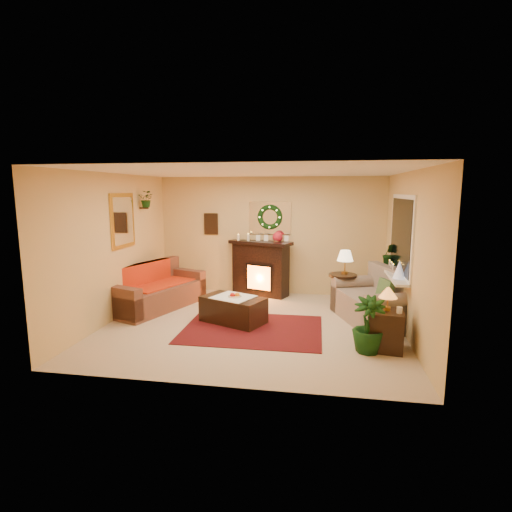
% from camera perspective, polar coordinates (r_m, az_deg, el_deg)
% --- Properties ---
extents(floor, '(5.00, 5.00, 0.00)m').
position_cam_1_polar(floor, '(7.02, -0.48, -9.76)').
color(floor, beige).
rests_on(floor, ground).
extents(ceiling, '(5.00, 5.00, 0.00)m').
position_cam_1_polar(ceiling, '(6.64, -0.51, 11.94)').
color(ceiling, white).
rests_on(ceiling, ground).
extents(wall_back, '(5.00, 5.00, 0.00)m').
position_cam_1_polar(wall_back, '(8.92, 2.02, 2.90)').
color(wall_back, '#EFD88C').
rests_on(wall_back, ground).
extents(wall_front, '(5.00, 5.00, 0.00)m').
position_cam_1_polar(wall_front, '(4.55, -5.42, -3.37)').
color(wall_front, '#EFD88C').
rests_on(wall_front, ground).
extents(wall_left, '(4.50, 4.50, 0.00)m').
position_cam_1_polar(wall_left, '(7.55, -19.52, 1.21)').
color(wall_left, '#EFD88C').
rests_on(wall_left, ground).
extents(wall_right, '(4.50, 4.50, 0.00)m').
position_cam_1_polar(wall_right, '(6.75, 20.91, 0.22)').
color(wall_right, '#EFD88C').
rests_on(wall_right, ground).
extents(area_rug, '(2.31, 1.74, 0.01)m').
position_cam_1_polar(area_rug, '(6.79, -0.52, -10.40)').
color(area_rug, '#511006').
rests_on(area_rug, floor).
extents(sofa, '(1.53, 2.20, 0.87)m').
position_cam_1_polar(sofa, '(8.12, -13.97, -4.24)').
color(sofa, brown).
rests_on(sofa, floor).
extents(red_throw, '(0.86, 1.40, 0.02)m').
position_cam_1_polar(red_throw, '(8.26, -13.97, -3.84)').
color(red_throw, red).
rests_on(red_throw, sofa).
extents(fireplace, '(1.30, 0.81, 1.14)m').
position_cam_1_polar(fireplace, '(8.85, 0.65, -2.05)').
color(fireplace, black).
rests_on(fireplace, floor).
extents(poinsettia, '(0.22, 0.22, 0.22)m').
position_cam_1_polar(poinsettia, '(8.68, 3.11, 2.72)').
color(poinsettia, red).
rests_on(poinsettia, fireplace).
extents(mantel_candle_a, '(0.05, 0.05, 0.16)m').
position_cam_1_polar(mantel_candle_a, '(8.78, -2.53, 2.54)').
color(mantel_candle_a, '#FDF0C9').
rests_on(mantel_candle_a, fireplace).
extents(mantel_candle_b, '(0.06, 0.06, 0.19)m').
position_cam_1_polar(mantel_candle_b, '(8.78, -1.11, 2.54)').
color(mantel_candle_b, '#EDE6CF').
rests_on(mantel_candle_b, fireplace).
extents(mantel_mirror, '(0.92, 0.02, 0.72)m').
position_cam_1_polar(mantel_mirror, '(8.86, 2.01, 5.46)').
color(mantel_mirror, white).
rests_on(mantel_mirror, wall_back).
extents(wreath, '(0.55, 0.11, 0.55)m').
position_cam_1_polar(wreath, '(8.82, 1.98, 5.57)').
color(wreath, '#194719').
rests_on(wreath, wall_back).
extents(wall_art, '(0.32, 0.03, 0.48)m').
position_cam_1_polar(wall_art, '(9.15, -6.43, 4.58)').
color(wall_art, '#381E11').
rests_on(wall_art, wall_back).
extents(gold_mirror, '(0.03, 0.84, 1.00)m').
position_cam_1_polar(gold_mirror, '(7.76, -18.50, 4.81)').
color(gold_mirror, gold).
rests_on(gold_mirror, wall_left).
extents(hanging_plant, '(0.33, 0.28, 0.36)m').
position_cam_1_polar(hanging_plant, '(8.36, -15.32, 6.76)').
color(hanging_plant, '#194719').
rests_on(hanging_plant, wall_left).
extents(loveseat, '(1.44, 1.85, 0.94)m').
position_cam_1_polar(loveseat, '(7.36, 16.34, -5.83)').
color(loveseat, '#7B7158').
rests_on(loveseat, floor).
extents(window_frame, '(0.03, 1.86, 1.36)m').
position_cam_1_polar(window_frame, '(7.25, 20.06, 2.85)').
color(window_frame, white).
rests_on(window_frame, wall_right).
extents(window_glass, '(0.02, 1.70, 1.22)m').
position_cam_1_polar(window_glass, '(7.25, 19.95, 2.85)').
color(window_glass, black).
rests_on(window_glass, wall_right).
extents(window_sill, '(0.22, 1.86, 0.04)m').
position_cam_1_polar(window_sill, '(7.33, 18.96, -2.41)').
color(window_sill, white).
rests_on(window_sill, wall_right).
extents(mini_tree, '(0.19, 0.19, 0.29)m').
position_cam_1_polar(mini_tree, '(6.83, 19.79, -1.83)').
color(mini_tree, silver).
rests_on(mini_tree, window_sill).
extents(sill_plant, '(0.30, 0.24, 0.55)m').
position_cam_1_polar(sill_plant, '(8.00, 18.45, 0.13)').
color(sill_plant, '#113412').
rests_on(sill_plant, window_sill).
extents(side_table_round, '(0.60, 0.60, 0.70)m').
position_cam_1_polar(side_table_round, '(7.98, 12.21, -5.19)').
color(side_table_round, black).
rests_on(side_table_round, floor).
extents(lamp_cream, '(0.31, 0.31, 0.48)m').
position_cam_1_polar(lamp_cream, '(7.90, 12.58, -1.23)').
color(lamp_cream, beige).
rests_on(lamp_cream, side_table_round).
extents(end_table_square, '(0.53, 0.53, 0.58)m').
position_cam_1_polar(end_table_square, '(6.20, 18.05, -10.24)').
color(end_table_square, '#392118').
rests_on(end_table_square, floor).
extents(lamp_tiffany, '(0.27, 0.27, 0.39)m').
position_cam_1_polar(lamp_tiffany, '(6.08, 18.31, -5.95)').
color(lamp_tiffany, yellow).
rests_on(lamp_tiffany, end_table_square).
extents(coffee_table, '(1.23, 0.98, 0.46)m').
position_cam_1_polar(coffee_table, '(7.08, -3.26, -7.83)').
color(coffee_table, '#332215').
rests_on(coffee_table, floor).
extents(fruit_bowl, '(0.24, 0.24, 0.05)m').
position_cam_1_polar(fruit_bowl, '(7.01, -3.07, -5.95)').
color(fruit_bowl, beige).
rests_on(fruit_bowl, coffee_table).
extents(floor_palm, '(1.39, 1.39, 2.44)m').
position_cam_1_polar(floor_palm, '(5.97, 15.80, -9.05)').
color(floor_palm, '#25611A').
rests_on(floor_palm, floor).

